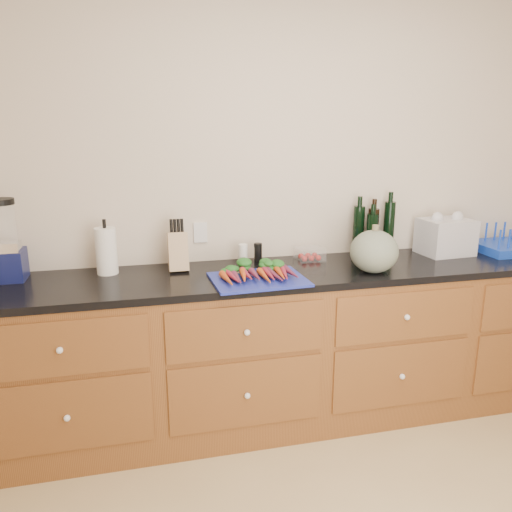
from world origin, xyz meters
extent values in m
cube|color=beige|center=(0.00, 1.62, 1.30)|extent=(4.10, 0.05, 2.60)
cube|color=brown|center=(0.00, 1.30, 0.45)|extent=(3.60, 0.60, 0.90)
cube|color=brown|center=(-1.35, 0.99, 0.72)|extent=(0.82, 0.01, 0.28)
sphere|color=white|center=(-1.35, 0.98, 0.72)|extent=(0.03, 0.03, 0.03)
cube|color=brown|center=(-1.35, 0.99, 0.36)|extent=(0.82, 0.01, 0.38)
sphere|color=white|center=(-1.35, 0.98, 0.36)|extent=(0.03, 0.03, 0.03)
cube|color=brown|center=(-0.45, 0.99, 0.72)|extent=(0.82, 0.01, 0.28)
sphere|color=white|center=(-0.45, 0.98, 0.72)|extent=(0.03, 0.03, 0.03)
cube|color=brown|center=(-0.45, 0.99, 0.36)|extent=(0.82, 0.01, 0.38)
sphere|color=white|center=(-0.45, 0.98, 0.36)|extent=(0.03, 0.03, 0.03)
cube|color=brown|center=(0.45, 0.99, 0.72)|extent=(0.82, 0.01, 0.28)
sphere|color=white|center=(0.45, 0.98, 0.72)|extent=(0.03, 0.03, 0.03)
cube|color=brown|center=(0.45, 0.99, 0.36)|extent=(0.82, 0.01, 0.38)
sphere|color=white|center=(0.45, 0.98, 0.36)|extent=(0.03, 0.03, 0.03)
cube|color=black|center=(0.00, 1.30, 0.92)|extent=(3.64, 0.62, 0.04)
cube|color=#1A2797|center=(-0.35, 1.14, 0.95)|extent=(0.51, 0.40, 0.01)
cone|color=#CD4D18|center=(-0.53, 1.12, 0.97)|extent=(0.04, 0.18, 0.04)
cone|color=maroon|center=(-0.50, 1.12, 0.97)|extent=(0.04, 0.18, 0.04)
cone|color=maroon|center=(-0.47, 1.12, 0.97)|extent=(0.04, 0.18, 0.04)
cone|color=#CD4D18|center=(-0.44, 1.12, 0.97)|extent=(0.04, 0.18, 0.04)
cone|color=maroon|center=(-0.41, 1.12, 0.97)|extent=(0.04, 0.18, 0.04)
cone|color=maroon|center=(-0.38, 1.12, 0.97)|extent=(0.04, 0.18, 0.04)
ellipsoid|color=#1C561E|center=(-0.45, 1.26, 0.98)|extent=(0.18, 0.11, 0.05)
cone|color=#CD4D18|center=(-0.32, 1.12, 0.97)|extent=(0.04, 0.18, 0.04)
cone|color=maroon|center=(-0.30, 1.12, 0.97)|extent=(0.04, 0.18, 0.04)
cone|color=maroon|center=(-0.27, 1.12, 0.97)|extent=(0.04, 0.18, 0.04)
cone|color=#CD4D18|center=(-0.24, 1.12, 0.97)|extent=(0.04, 0.18, 0.04)
cone|color=maroon|center=(-0.21, 1.12, 0.97)|extent=(0.04, 0.18, 0.04)
cone|color=maroon|center=(-0.18, 1.12, 0.97)|extent=(0.04, 0.18, 0.04)
ellipsoid|color=#1C561E|center=(-0.25, 1.26, 0.98)|extent=(0.18, 0.11, 0.05)
ellipsoid|color=#5E6A58|center=(0.31, 1.14, 1.06)|extent=(0.27, 0.27, 0.24)
cube|color=#10164D|center=(-1.64, 1.46, 1.02)|extent=(0.17, 0.17, 0.16)
cube|color=silver|center=(-1.64, 1.43, 1.13)|extent=(0.15, 0.10, 0.05)
cylinder|color=white|center=(-1.64, 1.46, 1.23)|extent=(0.13, 0.13, 0.22)
cylinder|color=black|center=(-1.64, 1.46, 1.36)|extent=(0.14, 0.14, 0.03)
cylinder|color=white|center=(-1.14, 1.46, 1.07)|extent=(0.12, 0.12, 0.26)
cube|color=tan|center=(-0.75, 1.44, 1.05)|extent=(0.11, 0.11, 0.22)
cylinder|color=white|center=(-0.36, 1.48, 1.00)|extent=(0.05, 0.05, 0.12)
cylinder|color=black|center=(-0.27, 1.48, 1.00)|extent=(0.05, 0.05, 0.12)
cylinder|color=silver|center=(-0.28, 1.48, 0.99)|extent=(0.04, 0.04, 0.10)
cube|color=white|center=(0.05, 1.47, 0.98)|extent=(0.17, 0.13, 0.08)
cylinder|color=black|center=(0.39, 1.52, 1.10)|extent=(0.07, 0.07, 0.31)
cylinder|color=black|center=(0.49, 1.53, 1.09)|extent=(0.07, 0.07, 0.29)
cylinder|color=black|center=(0.60, 1.52, 1.11)|extent=(0.07, 0.07, 0.33)
cylinder|color=black|center=(0.45, 1.46, 1.08)|extent=(0.07, 0.07, 0.27)
cube|color=blue|center=(1.40, 1.38, 0.97)|extent=(0.44, 0.35, 0.05)
camera|label=1|loc=(-0.95, -1.32, 1.74)|focal=35.00mm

